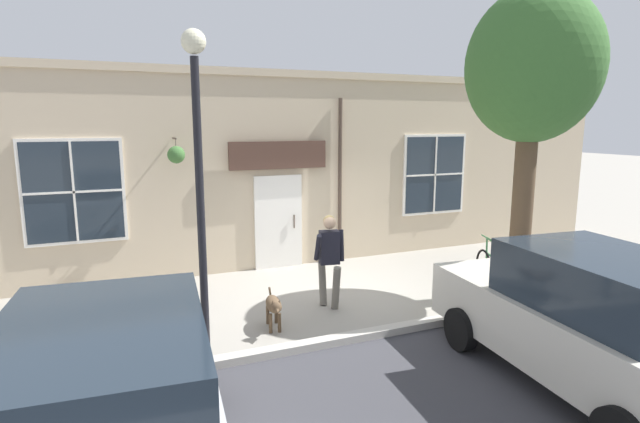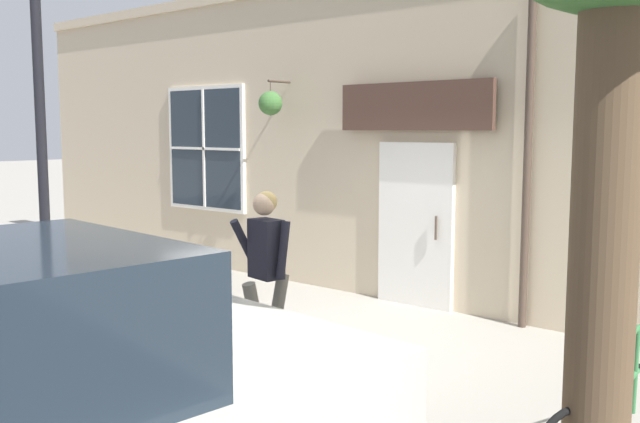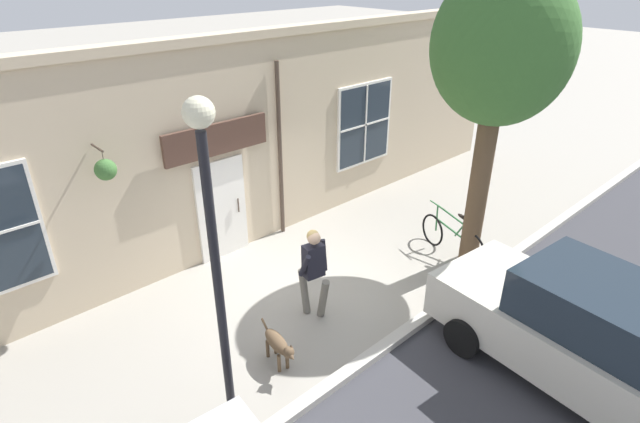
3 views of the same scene
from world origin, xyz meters
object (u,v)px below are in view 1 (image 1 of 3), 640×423
object	(u,v)px
street_tree_by_curb	(531,73)
parked_car_nearest_curb	(108,416)
parked_car_mid_block	(591,321)
street_lamp	(198,147)
leaning_bicycle	(500,271)
pedestrian_walking	(329,253)
dog_on_leash	(274,306)

from	to	relation	value
street_tree_by_curb	parked_car_nearest_curb	xyz separation A→B (m)	(2.81, -7.11, -3.22)
parked_car_mid_block	street_lamp	world-z (taller)	street_lamp
leaning_bicycle	street_lamp	world-z (taller)	street_lamp
street_tree_by_curb	street_lamp	bearing A→B (deg)	-88.10
street_lamp	leaning_bicycle	bearing A→B (deg)	95.68
parked_car_nearest_curb	parked_car_mid_block	xyz separation A→B (m)	(0.12, 5.41, 0.00)
pedestrian_walking	parked_car_nearest_curb	xyz separation A→B (m)	(3.64, -3.60, -0.12)
street_tree_by_curb	leaning_bicycle	world-z (taller)	street_tree_by_curb
leaning_bicycle	parked_car_nearest_curb	world-z (taller)	parked_car_nearest_curb
street_lamp	dog_on_leash	bearing A→B (deg)	112.27
street_tree_by_curb	parked_car_nearest_curb	size ratio (longest dim) A/B	1.26
dog_on_leash	street_lamp	size ratio (longest dim) A/B	0.23
parked_car_mid_block	pedestrian_walking	bearing A→B (deg)	-154.38
parked_car_nearest_curb	street_lamp	xyz separation A→B (m)	(-2.62, 1.24, 2.05)
leaning_bicycle	parked_car_mid_block	distance (m)	3.75
street_lamp	pedestrian_walking	bearing A→B (deg)	113.45
dog_on_leash	parked_car_mid_block	distance (m)	4.43
dog_on_leash	street_tree_by_curb	distance (m)	6.00
pedestrian_walking	street_lamp	xyz separation A→B (m)	(1.02, -2.36, 1.93)
dog_on_leash	parked_car_mid_block	xyz separation A→B (m)	(3.21, 3.01, 0.49)
parked_car_mid_block	parked_car_nearest_curb	bearing A→B (deg)	-91.24
dog_on_leash	street_lamp	bearing A→B (deg)	-67.73
street_tree_by_curb	parked_car_mid_block	bearing A→B (deg)	-30.17
pedestrian_walking	parked_car_mid_block	world-z (taller)	parked_car_mid_block
dog_on_leash	street_tree_by_curb	size ratio (longest dim) A/B	0.18
pedestrian_walking	street_lamp	size ratio (longest dim) A/B	0.38
street_lamp	parked_car_nearest_curb	bearing A→B (deg)	-25.39
dog_on_leash	leaning_bicycle	world-z (taller)	leaning_bicycle
leaning_bicycle	street_lamp	xyz separation A→B (m)	(0.58, -5.83, 2.55)
pedestrian_walking	parked_car_mid_block	xyz separation A→B (m)	(3.76, 1.80, -0.12)
leaning_bicycle	street_lamp	bearing A→B (deg)	-84.32
pedestrian_walking	street_tree_by_curb	xyz separation A→B (m)	(0.83, 3.51, 3.10)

